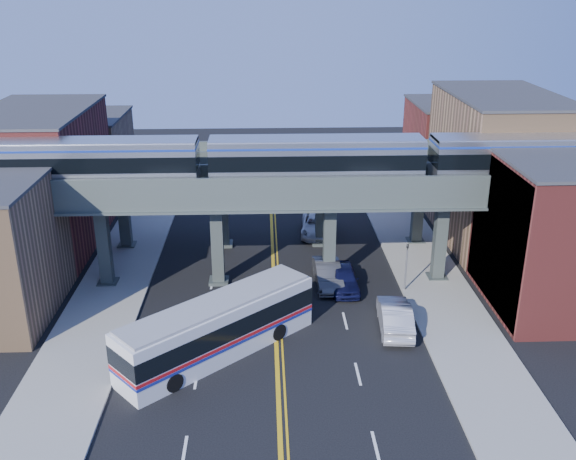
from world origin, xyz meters
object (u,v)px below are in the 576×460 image
car_lane_c (317,225)px  transit_train (316,159)px  traffic_signal (406,262)px  car_lane_b (328,274)px  car_lane_a (344,278)px  transit_bus (218,328)px  stop_sign (280,291)px  car_lane_d (308,191)px  car_parked_curb (395,316)px

car_lane_c → transit_train: bearing=-90.6°
traffic_signal → car_lane_b: 5.67m
traffic_signal → car_lane_a: 4.53m
transit_bus → car_lane_b: size_ratio=2.23×
stop_sign → transit_train: bearing=62.0°
transit_train → transit_bus: (-6.34, -9.55, -7.49)m
transit_train → stop_sign: size_ratio=17.12×
car_lane_a → car_lane_d: size_ratio=0.89×
transit_train → car_lane_a: 8.71m
transit_bus → traffic_signal: bearing=-10.6°
stop_sign → car_lane_c: bearing=75.9°
traffic_signal → car_lane_d: (-5.41, 20.79, -1.52)m
traffic_signal → car_parked_curb: bearing=-108.5°
transit_train → car_lane_b: bearing=-38.0°
car_lane_d → car_parked_curb: bearing=-86.0°
car_lane_c → car_lane_d: car_lane_c is taller
transit_bus → car_lane_a: transit_bus is taller
car_lane_c → transit_bus: bearing=-106.0°
car_lane_c → traffic_signal: bearing=-59.6°
transit_bus → transit_train: bearing=14.8°
transit_train → car_lane_a: (2.01, -1.38, -8.36)m
car_parked_curb → transit_train: bearing=-52.9°
traffic_signal → car_lane_a: bearing=171.7°
transit_bus → car_lane_c: transit_bus is taller
car_lane_c → car_parked_curb: (3.60, -16.36, 0.10)m
traffic_signal → car_lane_a: traffic_signal is taller
car_lane_b → car_lane_c: car_lane_b is taller
transit_bus → car_parked_curb: bearing=-28.9°
car_parked_curb → traffic_signal: bearing=-104.0°
car_lane_c → car_lane_d: (-0.10, 9.54, -0.00)m
car_lane_c → car_lane_d: bearing=95.8°
stop_sign → car_lane_b: bearing=50.2°
traffic_signal → transit_bus: traffic_signal is taller
car_lane_d → car_parked_curb: 26.16m
car_lane_c → car_parked_curb: car_parked_curb is taller
transit_train → car_lane_c: 12.53m
stop_sign → car_lane_a: bearing=37.8°
transit_bus → car_lane_c: bearing=27.3°
traffic_signal → car_lane_b: (-5.33, 1.29, -1.46)m
transit_bus → car_lane_b: (7.25, 8.83, -0.84)m
transit_train → car_lane_d: transit_train is taller
traffic_signal → car_lane_d: traffic_signal is taller
transit_train → traffic_signal: 9.50m
car_lane_c → stop_sign: bearing=-99.0°
transit_train → car_parked_curb: bearing=-57.5°
stop_sign → car_lane_a: size_ratio=0.55×
transit_train → car_parked_curb: transit_train is taller
car_lane_d → transit_bus: bearing=-108.3°
stop_sign → transit_bus: transit_bus is taller
traffic_signal → stop_sign: bearing=-161.4°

